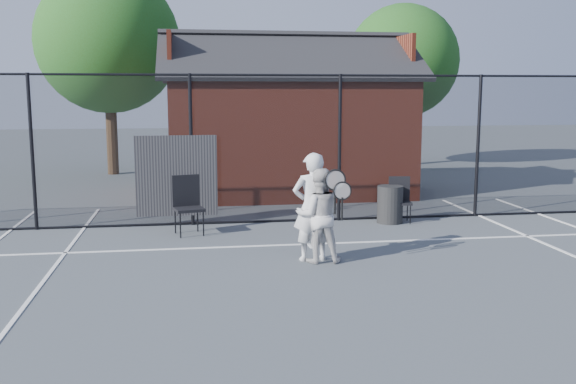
{
  "coord_description": "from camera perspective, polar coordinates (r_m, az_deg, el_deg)",
  "views": [
    {
      "loc": [
        -2.02,
        -7.77,
        2.65
      ],
      "look_at": [
        -0.53,
        1.99,
        1.1
      ],
      "focal_mm": 40.0,
      "sensor_mm": 36.0,
      "label": 1
    }
  ],
  "objects": [
    {
      "name": "ground",
      "position": [
        8.45,
        5.66,
        -9.39
      ],
      "size": [
        80.0,
        80.0,
        0.0
      ],
      "primitive_type": "plane",
      "color": "#4A5155",
      "rests_on": "ground"
    },
    {
      "name": "court_lines",
      "position": [
        7.25,
        8.3,
        -12.55
      ],
      "size": [
        11.02,
        18.0,
        0.01
      ],
      "color": "white",
      "rests_on": "ground"
    },
    {
      "name": "fence",
      "position": [
        12.94,
        -1.05,
        3.59
      ],
      "size": [
        22.04,
        3.0,
        3.0
      ],
      "color": "black",
      "rests_on": "ground"
    },
    {
      "name": "clubhouse",
      "position": [
        16.99,
        -0.16,
        5.41
      ],
      "size": [
        6.5,
        4.36,
        4.19
      ],
      "color": "maroon",
      "rests_on": "ground"
    },
    {
      "name": "tree_left",
      "position": [
        21.47,
        -15.71,
        12.72
      ],
      "size": [
        4.48,
        4.48,
        6.44
      ],
      "color": "black",
      "rests_on": "ground"
    },
    {
      "name": "tree_right",
      "position": [
        23.53,
        10.15,
        11.37
      ],
      "size": [
        3.97,
        3.97,
        5.7
      ],
      "color": "black",
      "rests_on": "ground"
    },
    {
      "name": "player_front",
      "position": [
        10.06,
        2.18,
        -1.32
      ],
      "size": [
        0.78,
        0.59,
        1.71
      ],
      "color": "silver",
      "rests_on": "ground"
    },
    {
      "name": "player_back",
      "position": [
        9.99,
        2.76,
        -2.08
      ],
      "size": [
        0.83,
        0.63,
        1.48
      ],
      "color": "silver",
      "rests_on": "ground"
    },
    {
      "name": "chair_left",
      "position": [
        12.05,
        -8.81,
        -1.27
      ],
      "size": [
        0.63,
        0.64,
        1.08
      ],
      "primitive_type": "cube",
      "rotation": [
        0.0,
        0.0,
        0.24
      ],
      "color": "black",
      "rests_on": "ground"
    },
    {
      "name": "chair_right",
      "position": [
        13.25,
        9.95,
        -0.76
      ],
      "size": [
        0.5,
        0.52,
        0.9
      ],
      "primitive_type": "cube",
      "rotation": [
        0.0,
        0.0,
        -0.17
      ],
      "color": "black",
      "rests_on": "ground"
    },
    {
      "name": "waste_bin",
      "position": [
        13.19,
        9.06,
        -1.09
      ],
      "size": [
        0.52,
        0.52,
        0.76
      ],
      "primitive_type": "cylinder",
      "rotation": [
        0.0,
        0.0,
        -0.0
      ],
      "color": "black",
      "rests_on": "ground"
    }
  ]
}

